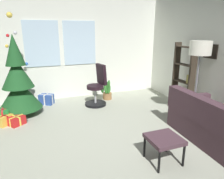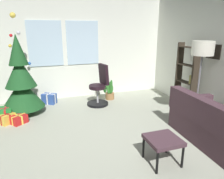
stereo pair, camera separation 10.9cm
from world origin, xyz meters
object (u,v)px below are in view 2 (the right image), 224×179
(gift_box_green, at_px, (6,114))
(gift_box_blue, at_px, (49,99))
(gift_box_red, at_px, (19,119))
(floor_lamp, at_px, (202,53))
(bookshelf, at_px, (186,81))
(office_chair, at_px, (99,89))
(holiday_tree, at_px, (21,82))
(footstool, at_px, (163,141))
(potted_plant, at_px, (109,91))
(gift_box_gold, at_px, (7,119))

(gift_box_green, xyz_separation_m, gift_box_blue, (0.95, 0.79, -0.00))
(gift_box_red, distance_m, floor_lamp, 4.03)
(gift_box_red, height_order, bookshelf, bookshelf)
(bookshelf, xyz_separation_m, floor_lamp, (-0.34, -0.81, 0.79))
(floor_lamp, bearing_deg, office_chair, 133.02)
(holiday_tree, height_order, floor_lamp, holiday_tree)
(footstool, xyz_separation_m, potted_plant, (0.17, 3.05, -0.11))
(gift_box_gold, bearing_deg, potted_plant, 17.33)
(holiday_tree, xyz_separation_m, bookshelf, (3.84, -0.94, -0.06))
(footstool, bearing_deg, bookshelf, 45.57)
(gift_box_green, height_order, gift_box_blue, gift_box_green)
(gift_box_gold, height_order, gift_box_blue, gift_box_blue)
(bookshelf, bearing_deg, gift_box_gold, 173.80)
(holiday_tree, distance_m, bookshelf, 3.95)
(footstool, bearing_deg, gift_box_red, 134.75)
(footstool, bearing_deg, floor_lamp, 34.80)
(gift_box_red, bearing_deg, floor_lamp, -18.23)
(footstool, relative_size, gift_box_green, 1.30)
(floor_lamp, bearing_deg, gift_box_gold, 161.72)
(holiday_tree, bearing_deg, potted_plant, 7.97)
(footstool, relative_size, bookshelf, 0.29)
(holiday_tree, distance_m, potted_plant, 2.33)
(holiday_tree, xyz_separation_m, potted_plant, (2.25, 0.31, -0.53))
(gift_box_green, distance_m, gift_box_blue, 1.24)
(holiday_tree, bearing_deg, gift_box_red, -98.25)
(holiday_tree, distance_m, gift_box_blue, 1.02)
(footstool, distance_m, holiday_tree, 3.46)
(gift_box_red, distance_m, potted_plant, 2.49)
(gift_box_red, height_order, gift_box_green, gift_box_green)
(gift_box_gold, xyz_separation_m, gift_box_blue, (0.91, 1.00, 0.03))
(office_chair, bearing_deg, bookshelf, -25.53)
(bookshelf, bearing_deg, floor_lamp, -112.66)
(office_chair, bearing_deg, floor_lamp, -46.98)
(gift_box_gold, relative_size, floor_lamp, 0.20)
(footstool, distance_m, floor_lamp, 2.08)
(bookshelf, relative_size, floor_lamp, 0.95)
(floor_lamp, bearing_deg, footstool, -145.20)
(gift_box_green, bearing_deg, bookshelf, -8.94)
(gift_box_green, xyz_separation_m, bookshelf, (4.20, -0.66, 0.57))
(potted_plant, bearing_deg, office_chair, -140.79)
(gift_box_blue, distance_m, floor_lamp, 3.93)
(office_chair, relative_size, floor_lamp, 0.63)
(gift_box_red, xyz_separation_m, gift_box_gold, (-0.23, 0.08, 0.01))
(gift_box_blue, xyz_separation_m, floor_lamp, (2.90, -2.26, 1.36))
(gift_box_green, xyz_separation_m, potted_plant, (2.60, 0.59, 0.11))
(gift_box_green, height_order, floor_lamp, floor_lamp)
(holiday_tree, xyz_separation_m, gift_box_blue, (0.60, 0.52, -0.64))
(gift_box_gold, bearing_deg, office_chair, 12.66)
(gift_box_red, bearing_deg, potted_plant, 20.66)
(gift_box_red, height_order, floor_lamp, floor_lamp)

